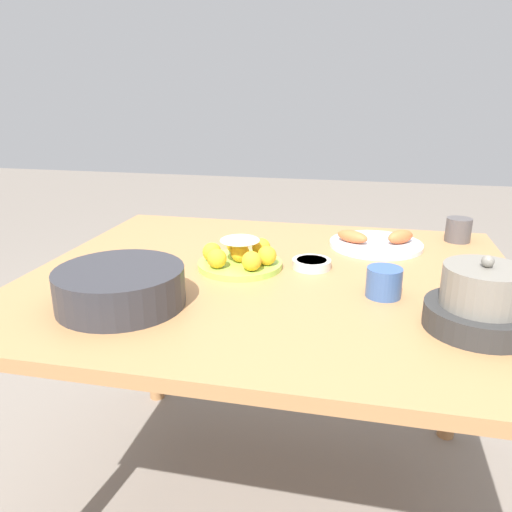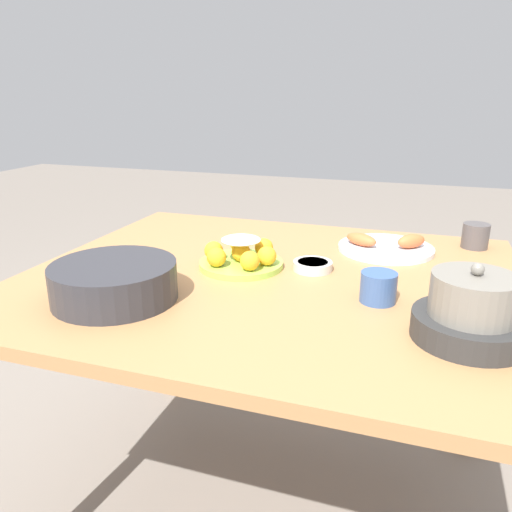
% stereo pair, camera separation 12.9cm
% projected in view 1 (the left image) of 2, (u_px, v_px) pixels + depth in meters
% --- Properties ---
extents(ground_plane, '(12.00, 12.00, 0.00)m').
position_uv_depth(ground_plane, '(270.00, 508.00, 1.53)').
color(ground_plane, slate).
extents(dining_table, '(1.24, 1.05, 0.77)m').
position_uv_depth(dining_table, '(272.00, 308.00, 1.32)').
color(dining_table, '#A87547').
rests_on(dining_table, ground_plane).
extents(cake_plate, '(0.22, 0.22, 0.08)m').
position_uv_depth(cake_plate, '(240.00, 257.00, 1.32)').
color(cake_plate, '#99CC4C').
rests_on(cake_plate, dining_table).
extents(serving_bowl, '(0.28, 0.28, 0.08)m').
position_uv_depth(serving_bowl, '(120.00, 286.00, 1.08)').
color(serving_bowl, '#2D2D33').
rests_on(serving_bowl, dining_table).
extents(sauce_bowl, '(0.10, 0.10, 0.02)m').
position_uv_depth(sauce_bowl, '(312.00, 263.00, 1.32)').
color(sauce_bowl, beige).
rests_on(sauce_bowl, dining_table).
extents(seafood_platter, '(0.28, 0.28, 0.06)m').
position_uv_depth(seafood_platter, '(376.00, 243.00, 1.50)').
color(seafood_platter, silver).
rests_on(seafood_platter, dining_table).
extents(cup_near, '(0.08, 0.08, 0.07)m').
position_uv_depth(cup_near, '(458.00, 230.00, 1.55)').
color(cup_near, '#4C4747').
rests_on(cup_near, dining_table).
extents(cup_far, '(0.08, 0.08, 0.07)m').
position_uv_depth(cup_far, '(384.00, 282.00, 1.13)').
color(cup_far, '#38568E').
rests_on(cup_far, dining_table).
extents(warming_pot, '(0.21, 0.21, 0.15)m').
position_uv_depth(warming_pot, '(481.00, 303.00, 0.97)').
color(warming_pot, '#2D2D2D').
rests_on(warming_pot, dining_table).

